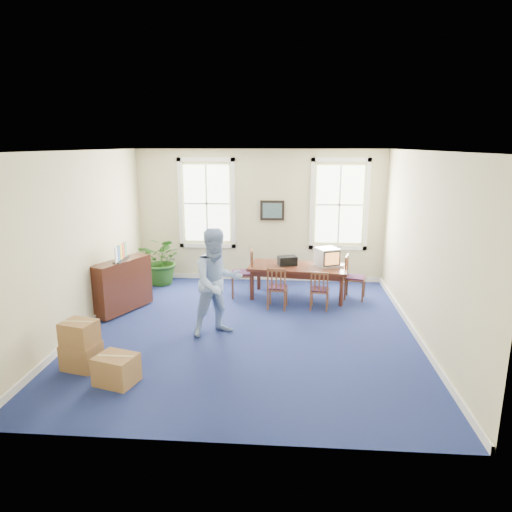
# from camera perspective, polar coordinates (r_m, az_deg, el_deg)

# --- Properties ---
(floor) EXTENTS (6.50, 6.50, 0.00)m
(floor) POSITION_cam_1_polar(r_m,az_deg,el_deg) (8.44, -0.99, -9.24)
(floor) COLOR navy
(floor) RESTS_ON ground
(ceiling) EXTENTS (6.50, 6.50, 0.00)m
(ceiling) POSITION_cam_1_polar(r_m,az_deg,el_deg) (7.77, -1.09, 13.04)
(ceiling) COLOR white
(ceiling) RESTS_ON ground
(wall_back) EXTENTS (6.50, 0.00, 6.50)m
(wall_back) POSITION_cam_1_polar(r_m,az_deg,el_deg) (11.14, 0.50, 5.01)
(wall_back) COLOR beige
(wall_back) RESTS_ON ground
(wall_front) EXTENTS (6.50, 0.00, 6.50)m
(wall_front) POSITION_cam_1_polar(r_m,az_deg,el_deg) (4.85, -4.61, -6.80)
(wall_front) COLOR beige
(wall_front) RESTS_ON ground
(wall_left) EXTENTS (0.00, 6.50, 6.50)m
(wall_left) POSITION_cam_1_polar(r_m,az_deg,el_deg) (8.75, -21.02, 1.65)
(wall_left) COLOR beige
(wall_left) RESTS_ON ground
(wall_right) EXTENTS (0.00, 6.50, 6.50)m
(wall_right) POSITION_cam_1_polar(r_m,az_deg,el_deg) (8.24, 20.22, 1.01)
(wall_right) COLOR beige
(wall_right) RESTS_ON ground
(baseboard_back) EXTENTS (6.00, 0.04, 0.12)m
(baseboard_back) POSITION_cam_1_polar(r_m,az_deg,el_deg) (11.44, 0.48, -2.66)
(baseboard_back) COLOR white
(baseboard_back) RESTS_ON ground
(baseboard_left) EXTENTS (0.04, 6.50, 0.12)m
(baseboard_left) POSITION_cam_1_polar(r_m,az_deg,el_deg) (9.16, -20.01, -7.80)
(baseboard_left) COLOR white
(baseboard_left) RESTS_ON ground
(baseboard_right) EXTENTS (0.04, 6.50, 0.12)m
(baseboard_right) POSITION_cam_1_polar(r_m,az_deg,el_deg) (8.68, 19.18, -8.94)
(baseboard_right) COLOR white
(baseboard_right) RESTS_ON ground
(window_left) EXTENTS (1.40, 0.12, 2.20)m
(window_left) POSITION_cam_1_polar(r_m,az_deg,el_deg) (11.23, -6.17, 6.55)
(window_left) COLOR white
(window_left) RESTS_ON ground
(window_right) EXTENTS (1.40, 0.12, 2.20)m
(window_right) POSITION_cam_1_polar(r_m,az_deg,el_deg) (11.11, 10.38, 6.33)
(window_right) COLOR white
(window_right) RESTS_ON ground
(wall_picture) EXTENTS (0.58, 0.06, 0.48)m
(wall_picture) POSITION_cam_1_polar(r_m,az_deg,el_deg) (11.05, 2.05, 5.72)
(wall_picture) COLOR black
(wall_picture) RESTS_ON ground
(conference_table) EXTENTS (2.21, 1.22, 0.72)m
(conference_table) POSITION_cam_1_polar(r_m,az_deg,el_deg) (10.10, 5.26, -3.20)
(conference_table) COLOR #481F14
(conference_table) RESTS_ON ground
(crt_tv) EXTENTS (0.60, 0.62, 0.40)m
(crt_tv) POSITION_cam_1_polar(r_m,az_deg,el_deg) (10.03, 8.88, -0.12)
(crt_tv) COLOR #B7B7BC
(crt_tv) RESTS_ON conference_table
(game_console) EXTENTS (0.14, 0.17, 0.04)m
(game_console) POSITION_cam_1_polar(r_m,az_deg,el_deg) (10.06, 10.49, -1.19)
(game_console) COLOR white
(game_console) RESTS_ON conference_table
(equipment_bag) EXTENTS (0.45, 0.36, 0.20)m
(equipment_bag) POSITION_cam_1_polar(r_m,az_deg,el_deg) (10.02, 3.94, -0.59)
(equipment_bag) COLOR black
(equipment_bag) RESTS_ON conference_table
(chair_near_left) EXTENTS (0.44, 0.44, 0.89)m
(chair_near_left) POSITION_cam_1_polar(r_m,az_deg,el_deg) (9.39, 2.69, -3.93)
(chair_near_left) COLOR brown
(chair_near_left) RESTS_ON ground
(chair_near_right) EXTENTS (0.42, 0.42, 0.83)m
(chair_near_right) POSITION_cam_1_polar(r_m,az_deg,el_deg) (9.42, 7.96, -4.18)
(chair_near_right) COLOR brown
(chair_near_right) RESTS_ON ground
(chair_end_left) EXTENTS (0.54, 0.54, 1.06)m
(chair_end_left) POSITION_cam_1_polar(r_m,az_deg,el_deg) (10.10, -1.81, -2.12)
(chair_end_left) COLOR brown
(chair_end_left) RESTS_ON ground
(chair_end_right) EXTENTS (0.52, 0.52, 0.96)m
(chair_end_right) POSITION_cam_1_polar(r_m,az_deg,el_deg) (10.17, 12.31, -2.63)
(chair_end_right) COLOR brown
(chair_end_right) RESTS_ON ground
(man) EXTENTS (1.17, 1.11, 1.91)m
(man) POSITION_cam_1_polar(r_m,az_deg,el_deg) (8.00, -4.85, -3.31)
(man) COLOR #91AFE3
(man) RESTS_ON ground
(credenza) EXTENTS (0.89, 1.35, 1.03)m
(credenza) POSITION_cam_1_polar(r_m,az_deg,el_deg) (9.57, -16.35, -3.70)
(credenza) COLOR #481F14
(credenza) RESTS_ON ground
(brochure_rack) EXTENTS (0.18, 0.79, 0.34)m
(brochure_rack) POSITION_cam_1_polar(r_m,az_deg,el_deg) (9.38, -16.53, 0.32)
(brochure_rack) COLOR #99999E
(brochure_rack) RESTS_ON credenza
(potted_plant) EXTENTS (1.25, 1.15, 1.18)m
(potted_plant) POSITION_cam_1_polar(r_m,az_deg,el_deg) (11.16, -11.56, -0.55)
(potted_plant) COLOR #1E4914
(potted_plant) RESTS_ON ground
(cardboard_boxes) EXTENTS (1.67, 1.67, 0.79)m
(cardboard_boxes) POSITION_cam_1_polar(r_m,az_deg,el_deg) (7.44, -19.38, -10.04)
(cardboard_boxes) COLOR #A06E3E
(cardboard_boxes) RESTS_ON ground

